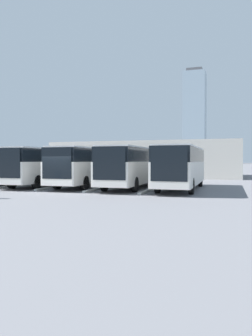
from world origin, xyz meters
name	(u,v)px	position (x,y,z in m)	size (l,w,h in m)	color
ground_plane	(57,192)	(0.00, 0.00, 0.00)	(600.00, 600.00, 0.00)	slate
bus_0	(182,166)	(-7.88, -4.99, 1.82)	(2.75, 10.99, 3.26)	silver
curb_divider_0	(151,190)	(-5.91, -3.38, 0.07)	(0.24, 6.81, 0.15)	#B2B2AD
bus_1	(133,165)	(-3.94, -5.10, 1.82)	(2.75, 10.99, 3.26)	silver
curb_divider_1	(102,188)	(-1.97, -3.49, 0.07)	(0.24, 6.81, 0.15)	#B2B2AD
bus_2	(89,165)	(0.00, -5.25, 1.82)	(2.75, 10.99, 3.26)	silver
curb_divider_2	(59,187)	(1.97, -3.63, 0.07)	(0.24, 6.81, 0.15)	#B2B2AD
bus_3	(47,165)	(3.94, -4.98, 1.82)	(2.75, 10.99, 3.26)	silver
curb_divider_3	(17,186)	(5.91, -3.37, 0.07)	(0.24, 6.81, 0.15)	#B2B2AD
bus_4	(14,165)	(7.88, -5.66, 1.82)	(2.75, 10.99, 3.26)	silver
station_building	(148,159)	(0.00, -24.64, 2.39)	(25.13, 13.89, 4.73)	beige
office_tower	(195,117)	(16.51, -216.31, 32.80)	(15.26, 15.26, 66.80)	#93A8B7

